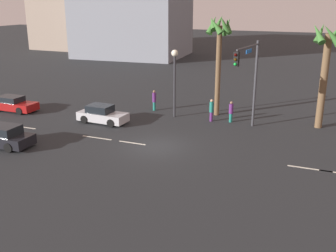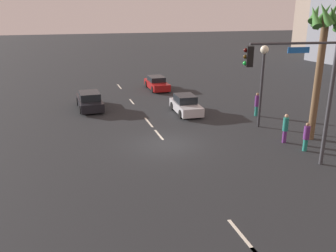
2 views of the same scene
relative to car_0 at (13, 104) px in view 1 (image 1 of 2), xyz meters
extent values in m
plane|color=#232628|center=(15.53, -3.54, -0.61)|extent=(220.00, 220.00, 0.00)
cube|color=silver|center=(4.46, -3.54, -0.61)|extent=(1.87, 0.14, 0.01)
cube|color=silver|center=(10.91, -3.54, -0.61)|extent=(2.38, 0.14, 0.01)
cube|color=silver|center=(13.75, -3.54, -0.61)|extent=(2.02, 0.14, 0.01)
cube|color=silver|center=(25.46, -3.54, -0.61)|extent=(2.53, 0.14, 0.01)
cube|color=maroon|center=(0.06, 0.00, -0.12)|extent=(4.38, 1.71, 0.67)
cube|color=black|center=(-0.20, 0.00, 0.46)|extent=(2.10, 1.50, 0.49)
cylinder|color=black|center=(1.41, 0.81, -0.29)|extent=(0.64, 0.22, 0.64)
cylinder|color=black|center=(1.42, -0.80, -0.29)|extent=(0.64, 0.22, 0.64)
cylinder|color=black|center=(-1.30, 0.80, -0.29)|extent=(0.64, 0.22, 0.64)
cube|color=black|center=(5.67, -7.35, -0.11)|extent=(4.63, 1.95, 0.69)
cube|color=black|center=(5.94, -7.34, 0.53)|extent=(2.24, 1.66, 0.60)
cylinder|color=black|center=(7.11, -8.16, -0.29)|extent=(0.65, 0.24, 0.64)
cylinder|color=black|center=(7.06, -6.45, -0.29)|extent=(0.65, 0.24, 0.64)
cube|color=#B7B7BC|center=(9.34, -0.09, -0.11)|extent=(4.09, 1.83, 0.68)
cube|color=black|center=(9.10, -0.08, 0.52)|extent=(1.99, 1.55, 0.59)
cylinder|color=black|center=(10.62, 0.65, -0.29)|extent=(0.65, 0.25, 0.64)
cylinder|color=black|center=(10.55, -0.92, -0.29)|extent=(0.65, 0.25, 0.64)
cylinder|color=black|center=(8.12, 0.75, -0.29)|extent=(0.65, 0.25, 0.64)
cylinder|color=black|center=(8.06, -0.82, -0.29)|extent=(0.65, 0.25, 0.64)
cylinder|color=#38383D|center=(20.75, 3.55, 2.70)|extent=(0.20, 0.20, 6.63)
cylinder|color=#38383D|center=(20.46, 1.33, 5.77)|extent=(0.70, 4.45, 0.12)
cube|color=black|center=(20.18, -0.88, 5.19)|extent=(0.36, 0.36, 0.95)
sphere|color=#360503|center=(20.15, -1.06, 5.49)|extent=(0.20, 0.20, 0.20)
sphere|color=#392605|center=(20.15, -1.06, 5.19)|extent=(0.20, 0.20, 0.20)
sphere|color=green|center=(20.15, -1.06, 4.89)|extent=(0.20, 0.20, 0.20)
cube|color=#1959B2|center=(20.49, 1.55, 5.45)|extent=(0.18, 1.10, 0.28)
cylinder|color=#2D2D33|center=(14.09, 3.67, 1.93)|extent=(0.18, 0.18, 5.09)
sphere|color=#F2EACC|center=(14.09, 3.67, 4.76)|extent=(0.56, 0.56, 0.56)
cylinder|color=#1E7266|center=(11.68, 4.89, -0.23)|extent=(0.29, 0.29, 0.77)
cylinder|color=#59266B|center=(11.68, 4.89, 0.58)|extent=(0.39, 0.39, 0.84)
sphere|color=#8C664C|center=(11.68, 4.89, 1.11)|extent=(0.23, 0.23, 0.23)
cylinder|color=#1E7266|center=(18.90, 3.93, -0.25)|extent=(0.35, 0.35, 0.72)
cylinder|color=#59266B|center=(18.90, 3.93, 0.51)|extent=(0.47, 0.47, 0.79)
sphere|color=#8C664C|center=(18.90, 3.93, 1.01)|extent=(0.21, 0.21, 0.21)
cylinder|color=#59266B|center=(17.36, 3.57, -0.23)|extent=(0.32, 0.32, 0.77)
cylinder|color=#1E7266|center=(17.36, 3.57, 0.58)|extent=(0.43, 0.43, 0.84)
sphere|color=tan|center=(17.36, 3.57, 1.11)|extent=(0.23, 0.23, 0.23)
cylinder|color=brown|center=(17.26, 5.58, 3.14)|extent=(0.43, 0.43, 7.51)
cone|color=#38702D|center=(17.92, 5.59, 6.88)|extent=(0.58, 1.21, 1.40)
cone|color=#38702D|center=(17.66, 6.21, 6.80)|extent=(1.32, 1.12, 1.58)
cone|color=#38702D|center=(17.01, 6.19, 7.06)|extent=(1.17, 0.92, 1.42)
cone|color=#38702D|center=(16.54, 5.92, 6.92)|extent=(1.05, 1.40, 1.66)
cone|color=#38702D|center=(16.76, 5.23, 7.07)|extent=(1.17, 1.35, 1.28)
cone|color=#38702D|center=(17.13, 4.89, 6.91)|extent=(1.40, 0.80, 1.44)
cone|color=#38702D|center=(17.74, 5.11, 7.02)|extent=(1.19, 1.19, 1.46)
cylinder|color=brown|center=(25.57, 5.12, 2.97)|extent=(0.54, 0.54, 7.16)
cone|color=#38702D|center=(25.92, 5.77, 6.45)|extent=(1.36, 1.08, 1.56)
cone|color=#38702D|center=(24.95, 5.51, 6.54)|extent=(1.09, 1.27, 1.56)
cone|color=#38702D|center=(24.83, 4.64, 6.57)|extent=(1.38, 1.71, 1.61)
cone|color=#38702D|center=(25.75, 4.28, 6.51)|extent=(1.62, 0.87, 1.67)
cube|color=gray|center=(-23.38, 44.90, 8.90)|extent=(14.32, 15.43, 19.02)
camera|label=1|loc=(25.79, -26.53, 8.83)|focal=42.30mm
camera|label=2|loc=(35.06, -9.31, 7.26)|focal=37.79mm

